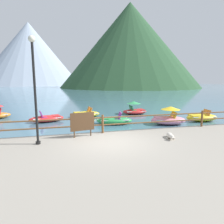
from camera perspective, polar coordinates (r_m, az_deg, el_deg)
ground_plane at (r=48.43m, az=-11.74°, el=5.37°), size 200.00×200.00×0.00m
promenade_dock at (r=7.04m, az=3.62°, el=-15.41°), size 28.00×8.00×0.40m
dock_railing at (r=10.26m, az=-2.69°, el=-2.84°), size 23.92×0.12×0.95m
lamp_post at (r=8.80m, az=-21.36°, el=8.21°), size 0.28×0.28×4.47m
sign_board at (r=9.63m, az=-8.47°, el=-2.86°), size 1.16×0.27×1.19m
dog_resting at (r=9.81m, az=16.32°, el=-6.55°), size 0.48×1.04×0.26m
pedal_boat_1 at (r=16.57m, az=24.31°, el=-1.40°), size 2.53×1.44×0.89m
pedal_boat_2 at (r=14.10m, az=0.64°, el=-2.42°), size 2.65×1.50×0.86m
pedal_boat_3 at (r=16.99m, az=-7.64°, el=-0.58°), size 2.66×1.83×0.82m
pedal_boat_4 at (r=18.42m, az=6.51°, el=0.65°), size 2.28×1.38×1.18m
pedal_boat_6 at (r=15.72m, az=-18.18°, el=-1.75°), size 2.72×1.72×0.83m
pedal_boat_7 at (r=14.60m, az=15.88°, el=-1.74°), size 2.69×1.89×1.28m
cliff_headland at (r=85.08m, az=3.71°, el=17.66°), size 55.99×55.99×33.17m
distant_peak at (r=122.38m, az=-22.54°, el=15.04°), size 54.37×54.37×33.77m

